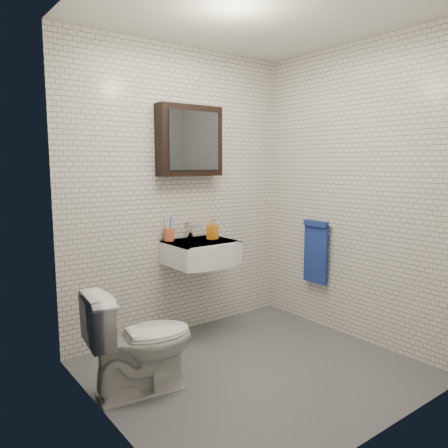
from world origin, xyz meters
The scene contains 9 objects.
ground centered at (0.00, 0.00, 0.01)m, with size 2.20×2.00×0.01m, color #4F5257.
room_shell centered at (0.00, 0.00, 1.47)m, with size 2.22×2.02×2.51m.
washbasin centered at (0.05, 0.73, 0.76)m, with size 0.55×0.50×0.20m.
faucet centered at (0.05, 0.93, 0.92)m, with size 0.06×0.20×0.15m.
mirror_cabinet centered at (0.05, 0.93, 1.70)m, with size 0.60×0.15×0.60m.
towel_rail centered at (1.04, 0.35, 0.72)m, with size 0.09×0.30×0.58m.
toothbrush_cup centered at (-0.16, 0.94, 0.91)m, with size 0.09×0.09×0.24m.
soap_bottle centered at (0.19, 0.79, 0.94)m, with size 0.08×0.08×0.18m, color orange.
toilet centered at (-0.80, 0.23, 0.35)m, with size 0.40×0.70×0.71m, color white.
Camera 1 is at (-2.01, -2.28, 1.51)m, focal length 35.00 mm.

